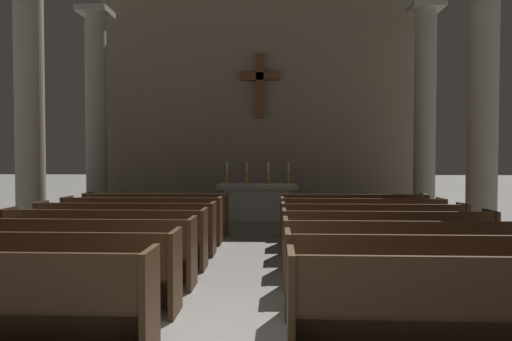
{
  "coord_description": "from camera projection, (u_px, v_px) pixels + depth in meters",
  "views": [
    {
      "loc": [
        0.49,
        -4.04,
        1.77
      ],
      "look_at": [
        0.0,
        7.54,
        1.41
      ],
      "focal_mm": 32.26,
      "sensor_mm": 36.0,
      "label": 1
    }
  ],
  "objects": [
    {
      "name": "pew_left_row_3",
      "position": [
        76.0,
        252.0,
        6.21
      ],
      "size": [
        3.21,
        0.5,
        0.95
      ],
      "color": "#422B19",
      "rests_on": "ground"
    },
    {
      "name": "candlestick_inner_right",
      "position": [
        269.0,
        177.0,
        12.68
      ],
      "size": [
        0.16,
        0.16,
        0.61
      ],
      "color": "#B79338",
      "rests_on": "altar"
    },
    {
      "name": "pew_right_row_3",
      "position": [
        406.0,
        255.0,
        6.03
      ],
      "size": [
        3.21,
        0.5,
        0.95
      ],
      "color": "#422B19",
      "rests_on": "ground"
    },
    {
      "name": "pew_left_row_7",
      "position": [
        156.0,
        214.0,
        10.35
      ],
      "size": [
        3.21,
        0.5,
        0.95
      ],
      "color": "#422B19",
      "rests_on": "ground"
    },
    {
      "name": "apse_with_cross",
      "position": [
        260.0,
        98.0,
        14.64
      ],
      "size": [
        10.17,
        0.49,
        7.23
      ],
      "color": "gray",
      "rests_on": "ground"
    },
    {
      "name": "column_right_third",
      "position": [
        425.0,
        116.0,
        12.69
      ],
      "size": [
        0.87,
        0.87,
        5.95
      ],
      "color": "#9E998E",
      "rests_on": "ground"
    },
    {
      "name": "column_right_second",
      "position": [
        483.0,
        100.0,
        9.14
      ],
      "size": [
        0.87,
        0.87,
        5.95
      ],
      "color": "#9E998E",
      "rests_on": "ground"
    },
    {
      "name": "pew_left_row_5",
      "position": [
        126.0,
        228.0,
        8.28
      ],
      "size": [
        3.21,
        0.5,
        0.95
      ],
      "color": "#422B19",
      "rests_on": "ground"
    },
    {
      "name": "candlestick_outer_right",
      "position": [
        288.0,
        177.0,
        12.65
      ],
      "size": [
        0.16,
        0.16,
        0.61
      ],
      "color": "#B79338",
      "rests_on": "altar"
    },
    {
      "name": "pew_left_row_4",
      "position": [
        105.0,
        238.0,
        7.25
      ],
      "size": [
        3.21,
        0.5,
        0.95
      ],
      "color": "#422B19",
      "rests_on": "ground"
    },
    {
      "name": "pew_right_row_4",
      "position": [
        387.0,
        240.0,
        7.06
      ],
      "size": [
        3.21,
        0.5,
        0.95
      ],
      "color": "#422B19",
      "rests_on": "ground"
    },
    {
      "name": "candlestick_outer_left",
      "position": [
        227.0,
        177.0,
        12.73
      ],
      "size": [
        0.16,
        0.16,
        0.61
      ],
      "color": "#B79338",
      "rests_on": "altar"
    },
    {
      "name": "pew_right_row_2",
      "position": [
        433.0,
        275.0,
        4.99
      ],
      "size": [
        3.21,
        0.5,
        0.95
      ],
      "color": "#422B19",
      "rests_on": "ground"
    },
    {
      "name": "pew_right_row_1",
      "position": [
        474.0,
        306.0,
        3.96
      ],
      "size": [
        3.21,
        0.5,
        0.95
      ],
      "color": "#422B19",
      "rests_on": "ground"
    },
    {
      "name": "pew_right_row_5",
      "position": [
        372.0,
        230.0,
        8.1
      ],
      "size": [
        3.21,
        0.5,
        0.95
      ],
      "color": "#422B19",
      "rests_on": "ground"
    },
    {
      "name": "column_left_second",
      "position": [
        30.0,
        102.0,
        9.53
      ],
      "size": [
        0.87,
        0.87,
        5.95
      ],
      "color": "#9E998E",
      "rests_on": "ground"
    },
    {
      "name": "pew_right_row_7",
      "position": [
        353.0,
        215.0,
        10.16
      ],
      "size": [
        3.21,
        0.5,
        0.95
      ],
      "color": "#422B19",
      "rests_on": "ground"
    },
    {
      "name": "pew_left_row_6",
      "position": [
        143.0,
        220.0,
        9.32
      ],
      "size": [
        3.21,
        0.5,
        0.95
      ],
      "color": "#422B19",
      "rests_on": "ground"
    },
    {
      "name": "altar",
      "position": [
        258.0,
        201.0,
        12.71
      ],
      "size": [
        2.2,
        0.9,
        1.01
      ],
      "color": "#BCB7AD",
      "rests_on": "ground"
    },
    {
      "name": "pew_left_row_2",
      "position": [
        37.0,
        271.0,
        5.18
      ],
      "size": [
        3.21,
        0.5,
        0.95
      ],
      "color": "#422B19",
      "rests_on": "ground"
    },
    {
      "name": "pew_right_row_6",
      "position": [
        361.0,
        221.0,
        9.13
      ],
      "size": [
        3.21,
        0.5,
        0.95
      ],
      "color": "#422B19",
      "rests_on": "ground"
    },
    {
      "name": "column_left_third",
      "position": [
        96.0,
        117.0,
        13.08
      ],
      "size": [
        0.87,
        0.87,
        5.95
      ],
      "color": "#9E998E",
      "rests_on": "ground"
    },
    {
      "name": "candlestick_inner_left",
      "position": [
        247.0,
        177.0,
        12.7
      ],
      "size": [
        0.16,
        0.16,
        0.61
      ],
      "color": "#B79338",
      "rests_on": "altar"
    }
  ]
}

